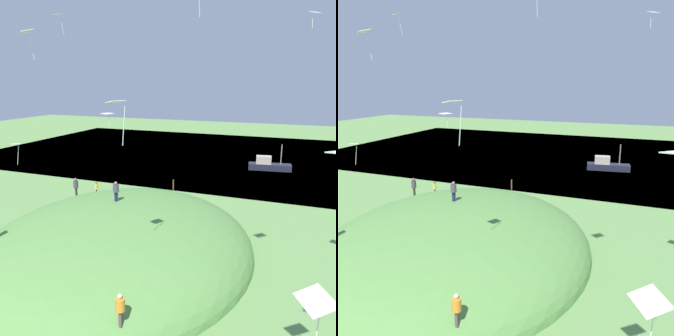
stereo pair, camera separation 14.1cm
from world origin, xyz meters
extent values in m
plane|color=#628E4A|center=(0.00, 0.00, 0.00)|extent=(160.00, 160.00, 0.00)
cube|color=#304C6A|center=(-28.01, 0.00, -0.20)|extent=(47.55, 80.00, 0.40)
ellipsoid|color=#568842|center=(11.92, 2.72, 0.00)|extent=(23.84, 20.37, 7.33)
cube|color=#1F2132|center=(-19.06, 10.72, 0.46)|extent=(2.65, 6.28, 0.92)
cube|color=#B0A191|center=(-18.94, 9.82, 1.49)|extent=(1.57, 2.31, 1.14)
cylinder|color=gray|center=(-19.27, 12.23, 2.40)|extent=(0.14, 0.14, 2.96)
cube|color=navy|center=(10.85, 2.04, 4.02)|extent=(0.28, 0.26, 0.76)
cylinder|color=#453E51|center=(10.85, 2.04, 4.70)|extent=(0.63, 0.63, 0.60)
sphere|color=#986F55|center=(10.85, 2.04, 5.12)|extent=(0.23, 0.23, 0.23)
cube|color=brown|center=(20.99, 8.00, 1.84)|extent=(0.27, 0.17, 0.81)
cylinder|color=orange|center=(20.99, 8.00, 2.56)|extent=(0.52, 0.52, 0.64)
sphere|color=beige|center=(20.99, 8.00, 3.00)|extent=(0.24, 0.24, 0.24)
cube|color=black|center=(0.93, -6.33, 0.41)|extent=(0.23, 0.22, 0.82)
cylinder|color=gold|center=(0.93, -6.33, 1.15)|extent=(0.53, 0.53, 0.65)
sphere|color=brown|center=(0.93, -6.33, 1.60)|extent=(0.25, 0.25, 0.25)
cube|color=#393125|center=(6.88, -4.67, 2.43)|extent=(0.27, 0.19, 0.87)
cylinder|color=#443845|center=(6.88, -4.67, 3.20)|extent=(0.55, 0.55, 0.69)
sphere|color=brown|center=(6.88, -4.67, 3.68)|extent=(0.26, 0.26, 0.26)
cube|color=silver|center=(-2.50, 15.19, 18.72)|extent=(1.14, 1.16, 0.22)
cylinder|color=silver|center=(-2.28, 15.02, 17.92)|extent=(0.08, 0.10, 1.13)
cube|color=white|center=(25.01, 16.02, 7.36)|extent=(1.27, 1.12, 0.28)
cylinder|color=white|center=(24.79, 16.16, 6.56)|extent=(0.14, 0.08, 1.06)
cube|color=white|center=(0.79, -10.06, 19.64)|extent=(0.79, 0.99, 0.12)
cylinder|color=white|center=(0.55, -9.85, 18.47)|extent=(0.27, 0.25, 1.89)
cube|color=white|center=(14.65, -1.88, 15.88)|extent=(1.42, 1.43, 0.23)
cylinder|color=white|center=(14.41, -1.79, 14.86)|extent=(0.19, 0.18, 1.43)
cube|color=white|center=(18.90, 6.93, 11.82)|extent=(0.96, 0.83, 0.13)
cylinder|color=white|center=(18.71, 7.22, 10.65)|extent=(0.15, 0.28, 1.93)
cylinder|color=white|center=(6.52, 7.17, 18.34)|extent=(0.28, 0.06, 1.81)
cube|color=silver|center=(11.42, -6.96, 7.71)|extent=(0.87, 0.95, 0.09)
cylinder|color=silver|center=(11.22, -7.10, 6.69)|extent=(0.14, 0.25, 1.63)
cube|color=white|center=(4.72, -2.16, 9.82)|extent=(1.27, 0.97, 0.09)
cylinder|color=white|center=(4.95, -1.89, 8.98)|extent=(0.10, 0.11, 1.09)
cylinder|color=brown|center=(-4.48, 1.00, 0.65)|extent=(0.14, 0.14, 1.29)
camera|label=1|loc=(33.68, 15.45, 12.73)|focal=37.75mm
camera|label=2|loc=(33.63, 15.58, 12.73)|focal=37.75mm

